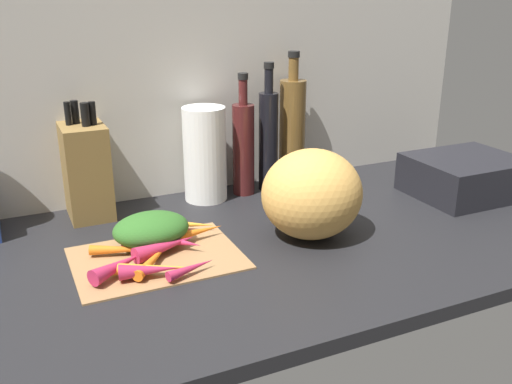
{
  "coord_description": "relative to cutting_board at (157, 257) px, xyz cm",
  "views": [
    {
      "loc": [
        -47.29,
        -105.07,
        53.58
      ],
      "look_at": [
        0.27,
        -1.9,
        12.22
      ],
      "focal_mm": 39.66,
      "sensor_mm": 36.0,
      "label": 1
    }
  ],
  "objects": [
    {
      "name": "carrot_1",
      "position": [
        5.5,
        6.16,
        1.69
      ],
      "size": [
        11.07,
        5.27,
        2.57
      ],
      "primitive_type": "cone",
      "rotation": [
        0.0,
        1.57,
        0.26
      ],
      "color": "red",
      "rests_on": "cutting_board"
    },
    {
      "name": "carrot_7",
      "position": [
        -8.71,
        -4.43,
        2.07
      ],
      "size": [
        12.7,
        9.46,
        3.35
      ],
      "primitive_type": "cone",
      "rotation": [
        0.0,
        1.57,
        0.54
      ],
      "color": "#B2264C",
      "rests_on": "cutting_board"
    },
    {
      "name": "carrot_10",
      "position": [
        -1.24,
        9.91,
        1.48
      ],
      "size": [
        9.62,
        9.78,
        2.16
      ],
      "primitive_type": "cone",
      "rotation": [
        0.0,
        1.57,
        0.8
      ],
      "color": "#B2264C",
      "rests_on": "cutting_board"
    },
    {
      "name": "cutting_board",
      "position": [
        0.0,
        0.0,
        0.0
      ],
      "size": [
        34.22,
        25.33,
        0.8
      ],
      "primitive_type": "cube",
      "color": "#997047",
      "rests_on": "ground_plane"
    },
    {
      "name": "carrot_9",
      "position": [
        -3.77,
        -8.63,
        1.98
      ],
      "size": [
        11.83,
        5.81,
        3.17
      ],
      "primitive_type": "cone",
      "rotation": [
        0.0,
        1.57,
        -0.24
      ],
      "color": "#B2264C",
      "rests_on": "cutting_board"
    },
    {
      "name": "paper_towel_roll",
      "position": [
        21.48,
        29.49,
        11.99
      ],
      "size": [
        11.21,
        11.21,
        24.78
      ],
      "primitive_type": "cylinder",
      "color": "white",
      "rests_on": "ground_plane"
    },
    {
      "name": "carrot_6",
      "position": [
        5.33,
        1.55,
        1.84
      ],
      "size": [
        9.45,
        9.45,
        2.89
      ],
      "primitive_type": "cone",
      "rotation": [
        0.0,
        1.57,
        -0.79
      ],
      "color": "#B2264C",
      "rests_on": "cutting_board"
    },
    {
      "name": "bottle_0",
      "position": [
        32.63,
        29.36,
        12.76
      ],
      "size": [
        5.89,
        5.89,
        32.74
      ],
      "color": "#471919",
      "rests_on": "ground_plane"
    },
    {
      "name": "carrot_greens_pile",
      "position": [
        0.63,
        6.09,
        3.9
      ],
      "size": [
        16.52,
        12.71,
        6.99
      ],
      "primitive_type": "ellipsoid",
      "color": "#2D6023",
      "rests_on": "cutting_board"
    },
    {
      "name": "knife_block",
      "position": [
        -8.44,
        30.58,
        11.36
      ],
      "size": [
        10.15,
        14.07,
        28.45
      ],
      "color": "brown",
      "rests_on": "ground_plane"
    },
    {
      "name": "carrot_4",
      "position": [
        -1.1,
        -2.95,
        1.54
      ],
      "size": [
        12.19,
        14.3,
        2.28
      ],
      "primitive_type": "cone",
      "rotation": [
        0.0,
        1.57,
        0.89
      ],
      "color": "orange",
      "rests_on": "cutting_board"
    },
    {
      "name": "carrot_2",
      "position": [
        10.48,
        10.44,
        1.5
      ],
      "size": [
        11.71,
        7.89,
        2.21
      ],
      "primitive_type": "cone",
      "rotation": [
        0.0,
        1.57,
        -0.51
      ],
      "color": "orange",
      "rests_on": "cutting_board"
    },
    {
      "name": "carrot_3",
      "position": [
        1.97,
        -0.44,
        2.18
      ],
      "size": [
        14.78,
        7.53,
        3.56
      ],
      "primitive_type": "cone",
      "rotation": [
        0.0,
        1.57,
        0.29
      ],
      "color": "#B2264C",
      "rests_on": "cutting_board"
    },
    {
      "name": "wall_back",
      "position": [
        21.67,
        38.49,
        29.6
      ],
      "size": [
        170.0,
        3.0,
        60.0
      ],
      "primitive_type": "cube",
      "color": "#BCB7AD",
      "rests_on": "ground_plane"
    },
    {
      "name": "bottle_1",
      "position": [
        40.32,
        29.91,
        14.15
      ],
      "size": [
        5.28,
        5.28,
        35.01
      ],
      "color": "black",
      "rests_on": "ground_plane"
    },
    {
      "name": "bottle_2",
      "position": [
        48.64,
        31.68,
        15.09
      ],
      "size": [
        7.33,
        7.33,
        37.3
      ],
      "color": "brown",
      "rests_on": "ground_plane"
    },
    {
      "name": "carrot_0",
      "position": [
        4.13,
        -10.3,
        1.47
      ],
      "size": [
        10.88,
        5.19,
        2.14
      ],
      "primitive_type": "cone",
      "rotation": [
        0.0,
        1.57,
        0.3
      ],
      "color": "#B2264C",
      "rests_on": "cutting_board"
    },
    {
      "name": "ground_plane",
      "position": [
        21.67,
        -0.01,
        -1.9
      ],
      "size": [
        170.0,
        80.0,
        3.0
      ],
      "primitive_type": "cube",
      "color": "black"
    },
    {
      "name": "carrot_5",
      "position": [
        -5.19,
        3.16,
        1.5
      ],
      "size": [
        15.55,
        7.96,
        2.19
      ],
      "primitive_type": "cone",
      "rotation": [
        0.0,
        1.57,
        -0.38
      ],
      "color": "orange",
      "rests_on": "cutting_board"
    },
    {
      "name": "winter_squash",
      "position": [
        35.08,
        -3.11,
        9.74
      ],
      "size": [
        22.86,
        21.57,
        20.27
      ],
      "primitive_type": "ellipsoid",
      "color": "gold",
      "rests_on": "ground_plane"
    },
    {
      "name": "carrot_8",
      "position": [
        -2.82,
        -7.57,
        1.67
      ],
      "size": [
        15.91,
        8.26,
        2.54
      ],
      "primitive_type": "cone",
      "rotation": [
        0.0,
        1.57,
        -0.37
      ],
      "color": "orange",
      "rests_on": "cutting_board"
    },
    {
      "name": "carrot_11",
      "position": [
        8.14,
        4.2,
        2.01
      ],
      "size": [
        17.9,
        5.71,
        3.22
      ],
      "primitive_type": "cone",
      "rotation": [
        0.0,
        1.57,
        0.14
      ],
      "color": "orange",
      "rests_on": "cutting_board"
    },
    {
      "name": "dish_rack",
      "position": [
        86.94,
        3.3,
        4.81
      ],
      "size": [
        28.34,
        23.9,
        10.41
      ],
      "primitive_type": "cube",
      "color": "black",
      "rests_on": "ground_plane"
    }
  ]
}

